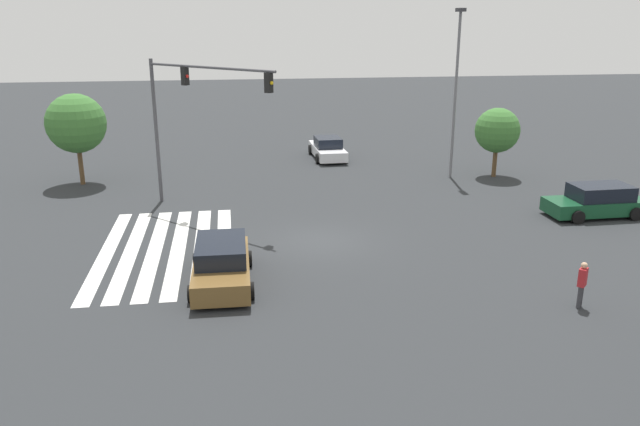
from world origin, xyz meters
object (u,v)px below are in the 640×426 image
object	(u,v)px
traffic_signal_mast	(186,104)
tree_corner_a	(76,124)
street_light_pole_a	(456,81)
car_0	(597,201)
pedestrian	(582,283)
car_1	(328,149)
car_3	(222,264)
tree_corner_b	(497,131)

from	to	relation	value
traffic_signal_mast	tree_corner_a	bearing A→B (deg)	-177.26
street_light_pole_a	car_0	bearing A→B (deg)	27.33
street_light_pole_a	pedestrian	bearing A→B (deg)	-6.00
car_1	car_3	size ratio (longest dim) A/B	1.00
pedestrian	tree_corner_a	bearing A→B (deg)	0.91
traffic_signal_mast	pedestrian	distance (m)	19.13
car_0	pedestrian	world-z (taller)	pedestrian
traffic_signal_mast	car_0	size ratio (longest dim) A/B	1.51
pedestrian	car_0	bearing A→B (deg)	-78.93
car_1	pedestrian	bearing A→B (deg)	-170.65
traffic_signal_mast	pedestrian	xyz separation A→B (m)	(13.18, 13.16, -4.37)
car_3	tree_corner_a	xyz separation A→B (m)	(-15.26, -7.97, 2.78)
car_3	tree_corner_b	world-z (taller)	tree_corner_b
traffic_signal_mast	car_3	size ratio (longest dim) A/B	1.50
car_3	tree_corner_a	world-z (taller)	tree_corner_a
traffic_signal_mast	pedestrian	world-z (taller)	traffic_signal_mast
car_0	tree_corner_a	distance (m)	27.81
car_3	traffic_signal_mast	bearing A→B (deg)	-170.13
car_1	street_light_pole_a	bearing A→B (deg)	-135.74
car_3	tree_corner_a	distance (m)	17.44
traffic_signal_mast	tree_corner_a	distance (m)	8.94
car_0	car_1	world-z (taller)	car_0
traffic_signal_mast	street_light_pole_a	world-z (taller)	street_light_pole_a
tree_corner_a	tree_corner_b	distance (m)	24.22
car_0	pedestrian	bearing A→B (deg)	55.13
car_1	tree_corner_b	world-z (taller)	tree_corner_b
traffic_signal_mast	car_0	bearing A→B (deg)	33.29
car_1	street_light_pole_a	xyz separation A→B (m)	(6.26, 6.46, 5.01)
pedestrian	tree_corner_a	size ratio (longest dim) A/B	0.31
car_1	tree_corner_b	xyz separation A→B (m)	(6.48, 9.11, 2.13)
car_0	street_light_pole_a	world-z (taller)	street_light_pole_a
car_1	car_3	distance (m)	21.22
street_light_pole_a	tree_corner_a	xyz separation A→B (m)	(-1.52, -21.50, -2.16)
car_0	car_1	bearing A→B (deg)	-54.52
car_1	tree_corner_a	bearing A→B (deg)	105.89
car_3	pedestrian	xyz separation A→B (m)	(3.81, 11.69, 0.16)
traffic_signal_mast	street_light_pole_a	distance (m)	15.64
car_3	tree_corner_b	bearing A→B (deg)	130.80
tree_corner_a	pedestrian	bearing A→B (deg)	45.86
tree_corner_a	tree_corner_b	bearing A→B (deg)	85.88
car_3	street_light_pole_a	distance (m)	19.91
car_1	tree_corner_a	world-z (taller)	tree_corner_a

